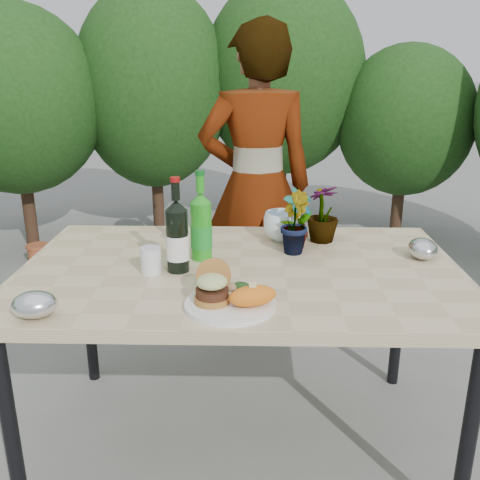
{
  "coord_description": "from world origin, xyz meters",
  "views": [
    {
      "loc": [
        0.04,
        -1.82,
        1.46
      ],
      "look_at": [
        0.0,
        -0.08,
        0.88
      ],
      "focal_mm": 40.0,
      "sensor_mm": 36.0,
      "label": 1
    }
  ],
  "objects_px": {
    "dinner_plate": "(230,304)",
    "person": "(256,187)",
    "wine_bottle": "(177,237)",
    "patio_table": "(241,281)"
  },
  "relations": [
    {
      "from": "patio_table",
      "to": "dinner_plate",
      "type": "xyz_separation_m",
      "value": [
        -0.02,
        -0.33,
        0.06
      ]
    },
    {
      "from": "patio_table",
      "to": "person",
      "type": "distance_m",
      "value": 0.96
    },
    {
      "from": "patio_table",
      "to": "wine_bottle",
      "type": "bearing_deg",
      "value": -169.32
    },
    {
      "from": "dinner_plate",
      "to": "person",
      "type": "height_order",
      "value": "person"
    },
    {
      "from": "patio_table",
      "to": "person",
      "type": "xyz_separation_m",
      "value": [
        0.06,
        0.94,
        0.14
      ]
    },
    {
      "from": "wine_bottle",
      "to": "person",
      "type": "height_order",
      "value": "person"
    },
    {
      "from": "person",
      "to": "dinner_plate",
      "type": "bearing_deg",
      "value": 78.3
    },
    {
      "from": "patio_table",
      "to": "person",
      "type": "relative_size",
      "value": 0.96
    },
    {
      "from": "dinner_plate",
      "to": "wine_bottle",
      "type": "distance_m",
      "value": 0.37
    },
    {
      "from": "patio_table",
      "to": "wine_bottle",
      "type": "relative_size",
      "value": 4.71
    }
  ]
}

